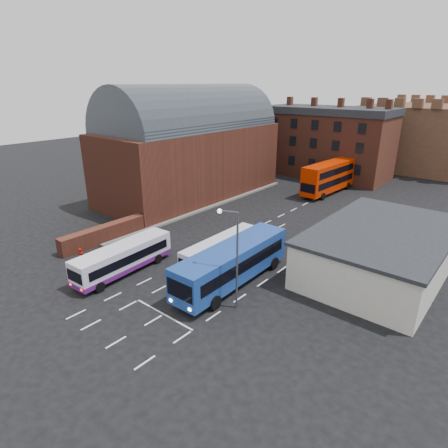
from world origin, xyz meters
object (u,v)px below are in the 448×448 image
Objects in this scene: bus_red_double at (329,177)px; pedestrian_red at (81,257)px; bus_blue at (233,262)px; street_lamp at (234,251)px; bus_white_outbound at (123,257)px; bus_white_inbound at (222,249)px; pedestrian_beige at (77,271)px.

bus_red_double is 38.47m from pedestrian_red.
street_lamp is at bearing 128.39° from bus_blue.
bus_white_outbound is 36.22m from bus_red_double.
bus_white_inbound is (5.71, 6.97, -0.04)m from bus_white_outbound.
bus_white_inbound is at bearing 136.75° from street_lamp.
bus_white_outbound is 4.08m from pedestrian_beige.
pedestrian_beige is (-4.76, -39.47, -1.75)m from bus_red_double.
bus_red_double is 39.80m from pedestrian_beige.
bus_white_outbound is 6.35× the size of pedestrian_beige.
bus_white_outbound is 4.69m from pedestrian_red.
street_lamp reaches higher than bus_blue.
bus_white_outbound is at bearing 89.24° from bus_red_double.
bus_red_double is (2.59, 36.12, 0.96)m from bus_white_outbound.
bus_blue is at bearing 25.24° from bus_white_outbound.
bus_white_outbound is 11.67m from street_lamp.
bus_blue is at bearing -179.80° from pedestrian_red.
bus_white_outbound is 1.03× the size of bus_white_inbound.
street_lamp is at bearing 167.07° from pedestrian_red.
street_lamp is 16.26m from pedestrian_red.
bus_white_outbound reaches higher than pedestrian_red.
bus_red_double is (-6.13, 31.34, 0.51)m from bus_blue.
bus_white_inbound is at bearing -165.39° from pedestrian_red.
street_lamp reaches higher than pedestrian_red.
bus_red_double is at bearing -126.59° from pedestrian_red.
bus_blue reaches higher than bus_white_inbound.
street_lamp is 14.79m from pedestrian_beige.
bus_white_inbound is 13.02m from pedestrian_beige.
bus_white_inbound is 1.22× the size of street_lamp.
pedestrian_red is at bearing -58.27° from pedestrian_beige.
bus_blue is 31.93m from bus_red_double.
bus_white_inbound is at bearing 99.46° from bus_red_double.
bus_blue reaches higher than pedestrian_red.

